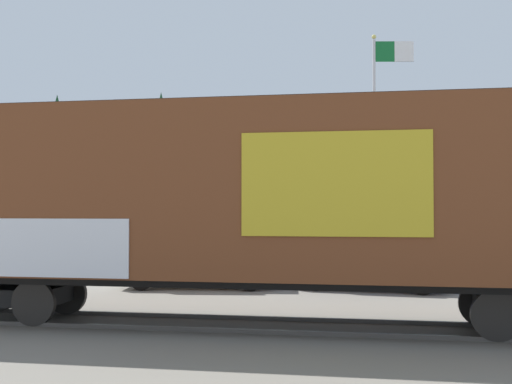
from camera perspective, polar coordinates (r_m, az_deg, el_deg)
ground_plane at (r=12.94m, az=5.52°, el=-11.97°), size 260.00×260.00×0.00m
track at (r=13.09m, az=-2.20°, el=-11.68°), size 59.96×5.81×0.08m
freight_car at (r=12.79m, az=0.11°, el=-0.29°), size 15.22×3.99×4.61m
flagpole at (r=25.58m, az=11.19°, el=6.45°), size 1.63×0.24×9.21m
hillside at (r=81.16m, az=5.61°, el=0.49°), size 145.61×43.89×14.50m
parked_car_white at (r=19.30m, az=-5.27°, el=-6.00°), size 4.69×2.10×1.64m
parked_car_blue at (r=19.03m, az=10.08°, el=-6.12°), size 4.62×2.60×1.60m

